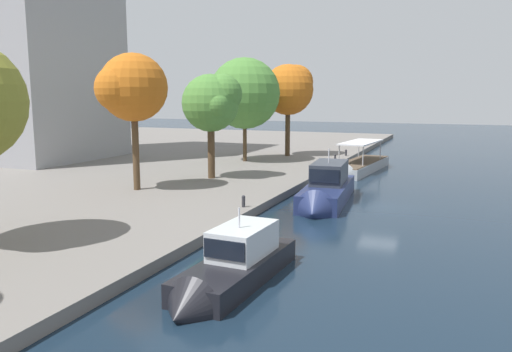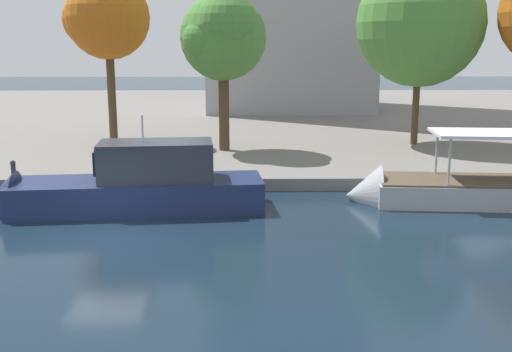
{
  "view_description": "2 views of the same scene",
  "coord_description": "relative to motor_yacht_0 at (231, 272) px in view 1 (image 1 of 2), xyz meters",
  "views": [
    {
      "loc": [
        -33.32,
        -4.81,
        7.28
      ],
      "look_at": [
        -1.12,
        8.38,
        1.77
      ],
      "focal_mm": 35.34,
      "sensor_mm": 36.0,
      "label": 1
    },
    {
      "loc": [
        4.72,
        -19.22,
        6.26
      ],
      "look_at": [
        5.14,
        3.96,
        1.27
      ],
      "focal_mm": 42.35,
      "sensor_mm": 36.0,
      "label": 2
    }
  ],
  "objects": [
    {
      "name": "tree_4",
      "position": [
        37.75,
        10.22,
        7.58
      ],
      "size": [
        5.69,
        5.69,
        10.31
      ],
      "color": "#4C3823",
      "rests_on": "dock_promenade"
    },
    {
      "name": "dock_promenade",
      "position": [
        16.35,
        30.98,
        -0.23
      ],
      "size": [
        120.0,
        55.0,
        0.56
      ],
      "primitive_type": "cube",
      "color": "slate",
      "rests_on": "ground_plane"
    },
    {
      "name": "motor_yacht_0",
      "position": [
        0.0,
        0.0,
        0.0
      ],
      "size": [
        8.18,
        2.58,
        3.82
      ],
      "rotation": [
        0.0,
        0.0,
        3.1
      ],
      "color": "black",
      "rests_on": "ground_plane"
    },
    {
      "name": "motor_yacht_1",
      "position": [
        16.43,
        0.44,
        0.24
      ],
      "size": [
        10.8,
        3.61,
        4.62
      ],
      "rotation": [
        0.0,
        0.0,
        3.24
      ],
      "color": "navy",
      "rests_on": "ground_plane"
    },
    {
      "name": "tour_boat_2",
      "position": [
        31.27,
        1.18,
        -0.15
      ],
      "size": [
        13.07,
        3.93,
        3.98
      ],
      "rotation": [
        0.0,
        0.0,
        3.05
      ],
      "color": "#9EA3A8",
      "rests_on": "ground_plane"
    },
    {
      "name": "tree_3",
      "position": [
        31.19,
        13.2,
        7.15
      ],
      "size": [
        7.3,
        7.3,
        10.68
      ],
      "color": "#4C3823",
      "rests_on": "dock_promenade"
    },
    {
      "name": "tree_0",
      "position": [
        19.89,
        10.82,
        6.35
      ],
      "size": [
        4.69,
        4.92,
        8.54
      ],
      "color": "#4C3823",
      "rests_on": "dock_promenade"
    },
    {
      "name": "mooring_bollard_2",
      "position": [
        34.24,
        4.09,
        0.48
      ],
      "size": [
        0.23,
        0.23,
        0.8
      ],
      "color": "#2D2D33",
      "rests_on": "dock_promenade"
    },
    {
      "name": "ground_plane",
      "position": [
        16.35,
        -3.18,
        -0.51
      ],
      "size": [
        220.0,
        220.0,
        0.0
      ],
      "primitive_type": "plane",
      "color": "#142333"
    },
    {
      "name": "mooring_bollard_1",
      "position": [
        10.71,
        4.18,
        0.45
      ],
      "size": [
        0.23,
        0.23,
        0.75
      ],
      "color": "#2D2D33",
      "rests_on": "dock_promenade"
    },
    {
      "name": "mooring_bollard_0",
      "position": [
        40.04,
        4.21,
        0.44
      ],
      "size": [
        0.27,
        0.27,
        0.73
      ],
      "color": "#2D2D33",
      "rests_on": "dock_promenade"
    },
    {
      "name": "tree_5",
      "position": [
        12.99,
        13.99,
        7.25
      ],
      "size": [
        5.16,
        5.0,
        9.77
      ],
      "color": "#4C3823",
      "rests_on": "dock_promenade"
    }
  ]
}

